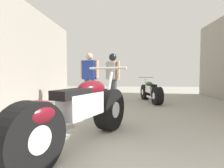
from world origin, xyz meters
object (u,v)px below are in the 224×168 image
(motorcycle_black_naked, at_px, (151,92))
(mechanic_with_helmet, at_px, (113,73))
(mechanic_in_blue, at_px, (89,75))
(motorcycle_maroon_cruiser, at_px, (80,113))

(motorcycle_black_naked, distance_m, mechanic_with_helmet, 1.45)
(motorcycle_black_naked, distance_m, mechanic_in_blue, 2.15)
(motorcycle_maroon_cruiser, height_order, mechanic_in_blue, mechanic_in_blue)
(motorcycle_maroon_cruiser, xyz_separation_m, motorcycle_black_naked, (1.48, 3.97, -0.10))
(motorcycle_black_naked, relative_size, mechanic_in_blue, 1.13)
(motorcycle_black_naked, bearing_deg, motorcycle_maroon_cruiser, -110.41)
(motorcycle_maroon_cruiser, relative_size, mechanic_in_blue, 1.36)
(mechanic_in_blue, relative_size, mechanic_with_helmet, 0.99)
(motorcycle_maroon_cruiser, height_order, mechanic_with_helmet, mechanic_with_helmet)
(motorcycle_maroon_cruiser, distance_m, mechanic_with_helmet, 3.80)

